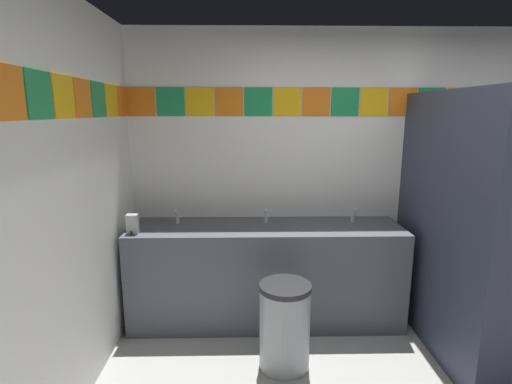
% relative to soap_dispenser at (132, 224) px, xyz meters
% --- Properties ---
extents(wall_back, '(4.39, 0.09, 2.57)m').
position_rel_soap_dispenser_xyz_m(wall_back, '(2.06, 0.53, 0.34)').
color(wall_back, white).
rests_on(wall_back, ground_plane).
extents(wall_side, '(0.09, 3.45, 2.57)m').
position_rel_soap_dispenser_xyz_m(wall_side, '(-0.17, -1.24, 0.34)').
color(wall_side, white).
rests_on(wall_side, ground_plane).
extents(vanity_counter, '(2.35, 0.61, 0.88)m').
position_rel_soap_dispenser_xyz_m(vanity_counter, '(1.09, 0.18, -0.51)').
color(vanity_counter, '#4C515B').
rests_on(vanity_counter, ground_plane).
extents(faucet_left, '(0.04, 0.10, 0.14)m').
position_rel_soap_dispenser_xyz_m(faucet_left, '(0.31, 0.27, -0.03)').
color(faucet_left, silver).
rests_on(faucet_left, vanity_counter).
extents(faucet_center, '(0.04, 0.10, 0.14)m').
position_rel_soap_dispenser_xyz_m(faucet_center, '(1.09, 0.27, -0.03)').
color(faucet_center, silver).
rests_on(faucet_center, vanity_counter).
extents(faucet_right, '(0.04, 0.10, 0.14)m').
position_rel_soap_dispenser_xyz_m(faucet_right, '(1.88, 0.27, -0.03)').
color(faucet_right, silver).
rests_on(faucet_right, vanity_counter).
extents(soap_dispenser, '(0.09, 0.09, 0.16)m').
position_rel_soap_dispenser_xyz_m(soap_dispenser, '(0.00, 0.00, 0.00)').
color(soap_dispenser, '#B7BABF').
rests_on(soap_dispenser, vanity_counter).
extents(stall_divider, '(0.92, 1.42, 2.00)m').
position_rel_soap_dispenser_xyz_m(stall_divider, '(2.54, -0.48, 0.05)').
color(stall_divider, '#33384C').
rests_on(stall_divider, ground_plane).
extents(toilet, '(0.39, 0.49, 0.74)m').
position_rel_soap_dispenser_xyz_m(toilet, '(2.84, 0.04, -0.65)').
color(toilet, white).
rests_on(toilet, ground_plane).
extents(trash_bin, '(0.37, 0.37, 0.65)m').
position_rel_soap_dispenser_xyz_m(trash_bin, '(1.20, -0.49, -0.63)').
color(trash_bin, '#999EA3').
rests_on(trash_bin, ground_plane).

